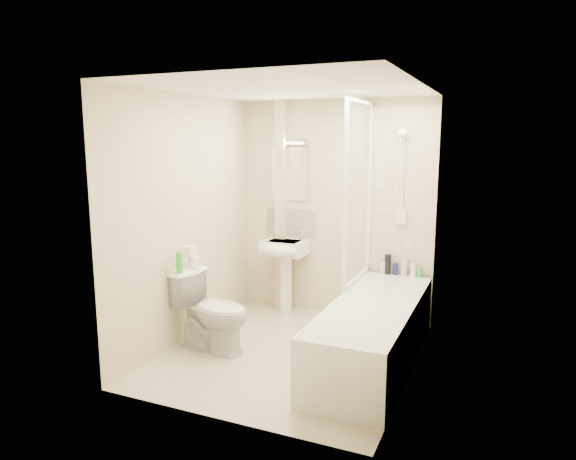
% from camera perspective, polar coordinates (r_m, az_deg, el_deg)
% --- Properties ---
extents(floor, '(2.50, 2.50, 0.00)m').
position_cam_1_polar(floor, '(4.92, 0.24, -13.55)').
color(floor, beige).
rests_on(floor, ground).
extents(wall_back, '(2.20, 0.02, 2.40)m').
position_cam_1_polar(wall_back, '(5.74, 5.17, 2.27)').
color(wall_back, beige).
rests_on(wall_back, ground).
extents(wall_left, '(0.02, 2.50, 2.40)m').
position_cam_1_polar(wall_left, '(5.11, -11.18, 1.17)').
color(wall_left, beige).
rests_on(wall_left, ground).
extents(wall_right, '(0.02, 2.50, 2.40)m').
position_cam_1_polar(wall_right, '(4.27, 13.94, -0.65)').
color(wall_right, beige).
rests_on(wall_right, ground).
extents(ceiling, '(2.20, 2.50, 0.02)m').
position_cam_1_polar(ceiling, '(4.53, 0.26, 15.47)').
color(ceiling, white).
rests_on(ceiling, wall_back).
extents(tile_back, '(0.70, 0.01, 1.75)m').
position_cam_1_polar(tile_back, '(5.51, 12.61, 4.11)').
color(tile_back, beige).
rests_on(tile_back, wall_back).
extents(tile_right, '(0.01, 2.10, 1.75)m').
position_cam_1_polar(tile_right, '(4.36, 14.18, 2.55)').
color(tile_right, beige).
rests_on(tile_right, wall_right).
extents(pipe_boxing, '(0.12, 0.12, 2.40)m').
position_cam_1_polar(pipe_boxing, '(5.90, -0.74, 2.53)').
color(pipe_boxing, beige).
rests_on(pipe_boxing, ground).
extents(splashback, '(0.60, 0.02, 0.30)m').
position_cam_1_polar(splashback, '(5.93, 0.34, 0.91)').
color(splashback, beige).
rests_on(splashback, wall_back).
extents(mirror, '(0.46, 0.01, 0.60)m').
position_cam_1_polar(mirror, '(5.87, 0.34, 6.22)').
color(mirror, white).
rests_on(mirror, wall_back).
extents(strip_light, '(0.42, 0.07, 0.07)m').
position_cam_1_polar(strip_light, '(5.83, 0.25, 9.83)').
color(strip_light, silver).
rests_on(strip_light, wall_back).
extents(bathtub, '(0.70, 2.10, 0.55)m').
position_cam_1_polar(bathtub, '(4.70, 9.44, -11.05)').
color(bathtub, white).
rests_on(bathtub, ground).
extents(shower_screen, '(0.04, 0.92, 1.80)m').
position_cam_1_polar(shower_screen, '(5.16, 7.86, 4.15)').
color(shower_screen, white).
rests_on(shower_screen, bathtub).
extents(shower_fixture, '(0.10, 0.16, 0.99)m').
position_cam_1_polar(shower_fixture, '(5.46, 12.55, 5.33)').
color(shower_fixture, white).
rests_on(shower_fixture, wall_back).
extents(pedestal_sink, '(0.50, 0.47, 0.96)m').
position_cam_1_polar(pedestal_sink, '(5.80, -0.54, -2.90)').
color(pedestal_sink, white).
rests_on(pedestal_sink, ground).
extents(bottle_white_a, '(0.06, 0.06, 0.13)m').
position_cam_1_polar(bottle_white_a, '(5.61, 10.54, -4.14)').
color(bottle_white_a, silver).
rests_on(bottle_white_a, bathtub).
extents(bottle_black_b, '(0.07, 0.07, 0.21)m').
position_cam_1_polar(bottle_black_b, '(5.59, 11.02, -3.76)').
color(bottle_black_b, black).
rests_on(bottle_black_b, bathtub).
extents(bottle_blue, '(0.05, 0.05, 0.13)m').
position_cam_1_polar(bottle_blue, '(5.58, 11.84, -4.25)').
color(bottle_blue, navy).
rests_on(bottle_blue, bathtub).
extents(bottle_cream, '(0.06, 0.06, 0.17)m').
position_cam_1_polar(bottle_cream, '(5.56, 12.77, -4.14)').
color(bottle_cream, beige).
rests_on(bottle_cream, bathtub).
extents(bottle_white_b, '(0.06, 0.06, 0.14)m').
position_cam_1_polar(bottle_white_b, '(5.55, 13.73, -4.34)').
color(bottle_white_b, white).
rests_on(bottle_white_b, bathtub).
extents(bottle_green, '(0.06, 0.06, 0.09)m').
position_cam_1_polar(bottle_green, '(5.54, 14.41, -4.64)').
color(bottle_green, green).
rests_on(bottle_green, bathtub).
extents(toilet, '(0.58, 0.83, 0.76)m').
position_cam_1_polar(toilet, '(4.94, -8.41, -8.86)').
color(toilet, white).
rests_on(toilet, ground).
extents(toilet_roll_lower, '(0.11, 0.11, 0.11)m').
position_cam_1_polar(toilet_roll_lower, '(5.01, -10.45, -3.52)').
color(toilet_roll_lower, white).
rests_on(toilet_roll_lower, toilet).
extents(toilet_roll_upper, '(0.11, 0.11, 0.10)m').
position_cam_1_polar(toilet_roll_upper, '(4.99, -10.82, -2.34)').
color(toilet_roll_upper, white).
rests_on(toilet_roll_upper, toilet_roll_lower).
extents(green_bottle, '(0.06, 0.06, 0.19)m').
position_cam_1_polar(green_bottle, '(4.85, -11.97, -3.54)').
color(green_bottle, green).
rests_on(green_bottle, toilet).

